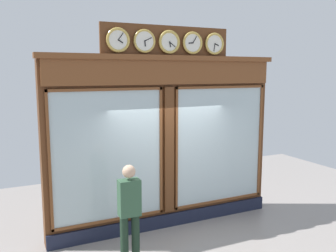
% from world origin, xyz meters
% --- Properties ---
extents(shop_facade, '(4.99, 0.42, 4.10)m').
position_xyz_m(shop_facade, '(-0.00, -0.12, 1.81)').
color(shop_facade, '#5B3319').
rests_on(shop_facade, ground_plane).
extents(pedestrian, '(0.37, 0.23, 1.69)m').
position_xyz_m(pedestrian, '(1.19, 1.00, 0.93)').
color(pedestrian, '#1C2F21').
rests_on(pedestrian, ground_plane).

